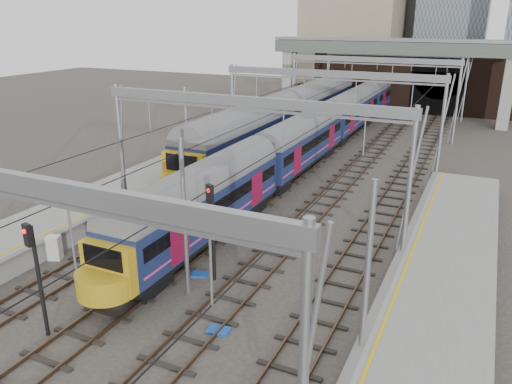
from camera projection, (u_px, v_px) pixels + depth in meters
The scene contains 14 objects.
ground at pixel (162, 315), 20.48m from camera, with size 160.00×160.00×0.00m, color #38332D.
platform_left at pixel (30, 236), 26.51m from camera, with size 4.32×55.00×1.12m.
tracks at pixel (293, 200), 33.28m from camera, with size 14.40×80.00×0.22m.
overhead_line at pixel (327, 89), 36.65m from camera, with size 16.80×80.00×8.00m.
retaining_wall at pixel (410, 78), 62.83m from camera, with size 28.00×2.75×9.00m.
overbridge at pixel (392, 56), 57.35m from camera, with size 28.00×3.00×9.25m.
train_main at pixel (329, 124), 45.26m from camera, with size 2.58×59.73×4.51m.
train_second at pixel (287, 118), 46.57m from camera, with size 3.09×35.75×5.22m.
signal_near_left at pixel (36, 266), 18.18m from camera, with size 0.36×0.46×4.70m.
signal_near_centre at pixel (212, 221), 22.19m from camera, with size 0.37×0.46×4.73m.
relay_cabinet at pixel (54, 248), 25.00m from camera, with size 0.63×0.52×1.26m, color silver.
equip_cover_a at pixel (200, 274), 23.61m from camera, with size 0.78×0.55×0.09m, color #1646AB.
equip_cover_b at pixel (300, 236), 27.80m from camera, with size 0.82×0.58×0.10m, color #1646AB.
equip_cover_c at pixel (218, 330), 19.40m from camera, with size 0.86×0.61×0.10m, color #1646AB.
Camera 1 is at (10.99, -14.33, 11.58)m, focal length 35.00 mm.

